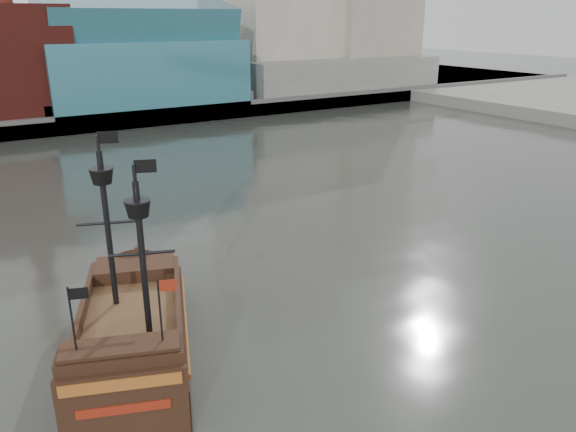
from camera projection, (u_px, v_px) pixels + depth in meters
ground at (395, 330)px, 29.22m from camera, size 400.00×400.00×0.00m
promenade_far at (53, 100)px, 102.44m from camera, size 220.00×60.00×2.00m
seawall at (93, 123)px, 78.75m from camera, size 220.00×1.00×2.60m
crane_b at (414, 16)px, 141.48m from camera, size 19.10×4.00×26.25m
pirate_ship at (133, 340)px, 26.45m from camera, size 9.49×15.90×11.43m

